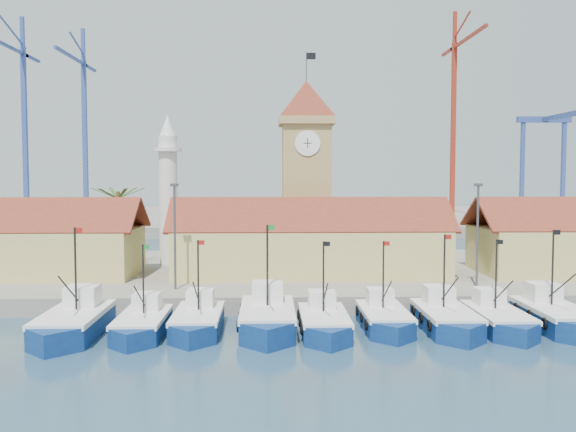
{
  "coord_description": "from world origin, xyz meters",
  "views": [
    {
      "loc": [
        -4.04,
        -42.51,
        11.24
      ],
      "look_at": [
        -2.18,
        18.0,
        7.36
      ],
      "focal_mm": 40.0,
      "sensor_mm": 36.0,
      "label": 1
    }
  ],
  "objects_px": {
    "boat_0": "(72,325)",
    "clock_tower": "(306,168)",
    "minaret": "(168,189)",
    "boat_4": "(324,324)"
  },
  "relations": [
    {
      "from": "boat_0",
      "to": "boat_4",
      "type": "bearing_deg",
      "value": 0.22
    },
    {
      "from": "minaret",
      "to": "clock_tower",
      "type": "bearing_deg",
      "value": -7.61
    },
    {
      "from": "boat_0",
      "to": "boat_4",
      "type": "distance_m",
      "value": 17.59
    },
    {
      "from": "boat_4",
      "to": "minaret",
      "type": "bearing_deg",
      "value": 119.8
    },
    {
      "from": "boat_0",
      "to": "boat_4",
      "type": "relative_size",
      "value": 1.16
    },
    {
      "from": "boat_0",
      "to": "clock_tower",
      "type": "height_order",
      "value": "clock_tower"
    },
    {
      "from": "clock_tower",
      "to": "minaret",
      "type": "height_order",
      "value": "clock_tower"
    },
    {
      "from": "boat_0",
      "to": "clock_tower",
      "type": "xyz_separation_m",
      "value": [
        17.7,
        24.06,
        11.13
      ]
    },
    {
      "from": "clock_tower",
      "to": "minaret",
      "type": "distance_m",
      "value": 15.3
    },
    {
      "from": "boat_0",
      "to": "clock_tower",
      "type": "relative_size",
      "value": 0.47
    }
  ]
}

